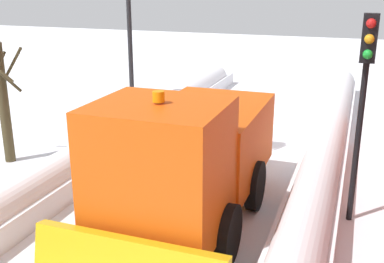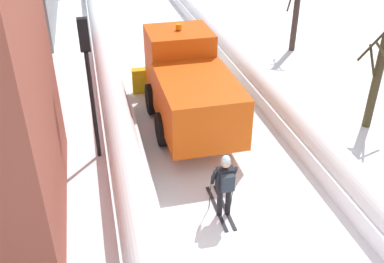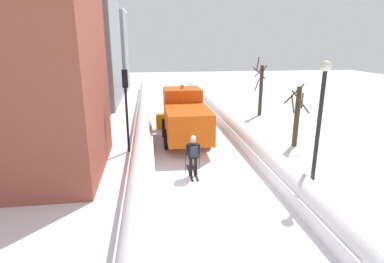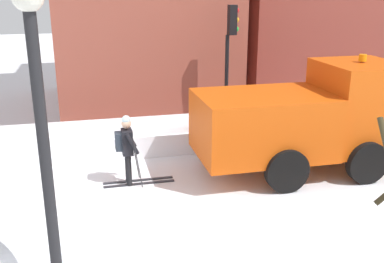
{
  "view_description": "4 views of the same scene",
  "coord_description": "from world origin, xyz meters",
  "views": [
    {
      "loc": [
        -3.51,
        14.16,
        4.81
      ],
      "look_at": [
        0.11,
        4.14,
        1.39
      ],
      "focal_mm": 43.92,
      "sensor_mm": 36.0,
      "label": 1
    },
    {
      "loc": [
        -3.47,
        -6.87,
        7.53
      ],
      "look_at": [
        -1.02,
        3.16,
        1.36
      ],
      "focal_mm": 40.55,
      "sensor_mm": 36.0,
      "label": 2
    },
    {
      "loc": [
        -2.43,
        -10.96,
        5.52
      ],
      "look_at": [
        -0.41,
        3.48,
        1.3
      ],
      "focal_mm": 28.71,
      "sensor_mm": 36.0,
      "label": 3
    },
    {
      "loc": [
        9.95,
        0.25,
        4.84
      ],
      "look_at": [
        -0.47,
        2.75,
        1.35
      ],
      "focal_mm": 42.28,
      "sensor_mm": 36.0,
      "label": 4
    }
  ],
  "objects": [
    {
      "name": "snowbank_right",
      "position": [
        2.88,
        10.0,
        0.42
      ],
      "size": [
        1.1,
        36.0,
        0.98
      ],
      "color": "white",
      "rests_on": "ground"
    },
    {
      "name": "skier",
      "position": [
        -0.69,
        1.15,
        1.0
      ],
      "size": [
        0.62,
        1.8,
        1.81
      ],
      "color": "black",
      "rests_on": "ground"
    },
    {
      "name": "snowbank_left",
      "position": [
        -2.88,
        10.0,
        0.5
      ],
      "size": [
        1.1,
        36.0,
        1.11
      ],
      "color": "white",
      "rests_on": "ground"
    },
    {
      "name": "ground_plane",
      "position": [
        0.0,
        10.0,
        0.0
      ],
      "size": [
        80.0,
        80.0,
        0.0
      ],
      "primitive_type": "plane",
      "color": "white"
    },
    {
      "name": "traffic_light_pole",
      "position": [
        -3.62,
        4.75,
        2.99
      ],
      "size": [
        0.28,
        0.42,
        4.26
      ],
      "color": "black",
      "rests_on": "ground"
    },
    {
      "name": "plow_truck",
      "position": [
        -0.47,
        5.96,
        1.48
      ],
      "size": [
        3.2,
        5.98,
        3.12
      ],
      "color": "#DB510F",
      "rests_on": "ground"
    },
    {
      "name": "bare_tree_mid",
      "position": [
        6.14,
        11.85,
        2.1
      ],
      "size": [
        1.07,
        1.48,
        4.48
      ],
      "color": "#392A24",
      "rests_on": "ground"
    },
    {
      "name": "bare_tree_near",
      "position": [
        5.45,
        4.32,
        1.76
      ],
      "size": [
        1.22,
        1.03,
        3.4
      ],
      "color": "#3D341E",
      "rests_on": "ground"
    }
  ]
}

